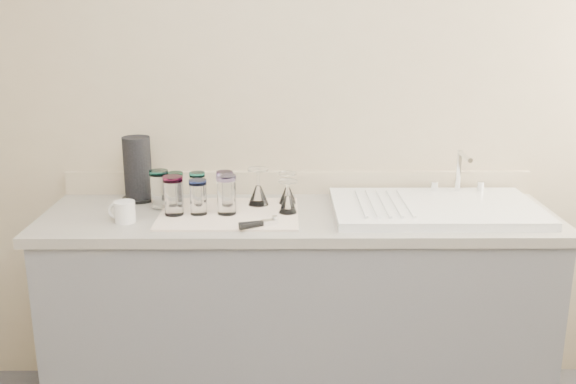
{
  "coord_description": "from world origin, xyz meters",
  "views": [
    {
      "loc": [
        -0.06,
        -1.27,
        1.68
      ],
      "look_at": [
        -0.04,
        1.15,
        1.0
      ],
      "focal_mm": 40.0,
      "sensor_mm": 36.0,
      "label": 1
    }
  ],
  "objects_px": {
    "tumbler_blue": "(198,197)",
    "tumbler_lavender": "(226,194)",
    "goblet_front_right": "(288,202)",
    "sink_unit": "(435,207)",
    "can_opener": "(258,224)",
    "paper_towel_roll": "(138,169)",
    "tumbler_teal": "(175,188)",
    "goblet_back_left": "(258,192)",
    "tumbler_purple": "(225,187)",
    "tumbler_extra": "(159,188)",
    "goblet_back_right": "(288,193)",
    "tumbler_magenta": "(173,195)",
    "tumbler_cyan": "(198,188)",
    "white_mug": "(124,212)"
  },
  "relations": [
    {
      "from": "tumbler_extra",
      "to": "can_opener",
      "type": "distance_m",
      "value": 0.49
    },
    {
      "from": "tumbler_cyan",
      "to": "tumbler_magenta",
      "type": "relative_size",
      "value": 0.85
    },
    {
      "from": "tumbler_blue",
      "to": "goblet_front_right",
      "type": "xyz_separation_m",
      "value": [
        0.35,
        0.02,
        -0.03
      ]
    },
    {
      "from": "tumbler_extra",
      "to": "tumbler_blue",
      "type": "bearing_deg",
      "value": -31.66
    },
    {
      "from": "tumbler_blue",
      "to": "can_opener",
      "type": "xyz_separation_m",
      "value": [
        0.24,
        -0.15,
        -0.06
      ]
    },
    {
      "from": "goblet_front_right",
      "to": "sink_unit",
      "type": "bearing_deg",
      "value": 2.78
    },
    {
      "from": "sink_unit",
      "to": "tumbler_magenta",
      "type": "distance_m",
      "value": 1.05
    },
    {
      "from": "tumbler_cyan",
      "to": "goblet_back_left",
      "type": "xyz_separation_m",
      "value": [
        0.25,
        -0.02,
        -0.01
      ]
    },
    {
      "from": "tumbler_blue",
      "to": "tumbler_lavender",
      "type": "bearing_deg",
      "value": 2.13
    },
    {
      "from": "sink_unit",
      "to": "tumbler_extra",
      "type": "xyz_separation_m",
      "value": [
        -1.12,
        0.06,
        0.07
      ]
    },
    {
      "from": "tumbler_blue",
      "to": "tumbler_extra",
      "type": "bearing_deg",
      "value": 148.34
    },
    {
      "from": "tumbler_cyan",
      "to": "can_opener",
      "type": "distance_m",
      "value": 0.41
    },
    {
      "from": "goblet_back_left",
      "to": "tumbler_teal",
      "type": "bearing_deg",
      "value": 176.68
    },
    {
      "from": "sink_unit",
      "to": "tumbler_lavender",
      "type": "bearing_deg",
      "value": -177.17
    },
    {
      "from": "tumbler_cyan",
      "to": "goblet_front_right",
      "type": "bearing_deg",
      "value": -19.74
    },
    {
      "from": "tumbler_cyan",
      "to": "goblet_back_right",
      "type": "height_order",
      "value": "tumbler_cyan"
    },
    {
      "from": "tumbler_extra",
      "to": "tumbler_teal",
      "type": "bearing_deg",
      "value": 35.99
    },
    {
      "from": "goblet_back_right",
      "to": "white_mug",
      "type": "height_order",
      "value": "goblet_back_right"
    },
    {
      "from": "tumbler_cyan",
      "to": "tumbler_extra",
      "type": "height_order",
      "value": "tumbler_extra"
    },
    {
      "from": "white_mug",
      "to": "goblet_front_right",
      "type": "bearing_deg",
      "value": 8.37
    },
    {
      "from": "sink_unit",
      "to": "tumbler_teal",
      "type": "relative_size",
      "value": 6.16
    },
    {
      "from": "tumbler_purple",
      "to": "goblet_front_right",
      "type": "xyz_separation_m",
      "value": [
        0.26,
        -0.13,
        -0.03
      ]
    },
    {
      "from": "tumbler_blue",
      "to": "tumbler_lavender",
      "type": "distance_m",
      "value": 0.11
    },
    {
      "from": "tumbler_lavender",
      "to": "tumbler_extra",
      "type": "distance_m",
      "value": 0.3
    },
    {
      "from": "goblet_back_right",
      "to": "tumbler_purple",
      "type": "bearing_deg",
      "value": -178.7
    },
    {
      "from": "sink_unit",
      "to": "goblet_back_right",
      "type": "xyz_separation_m",
      "value": [
        -0.6,
        0.1,
        0.03
      ]
    },
    {
      "from": "tumbler_cyan",
      "to": "tumbler_magenta",
      "type": "bearing_deg",
      "value": -114.95
    },
    {
      "from": "goblet_back_left",
      "to": "white_mug",
      "type": "xyz_separation_m",
      "value": [
        -0.51,
        -0.2,
        -0.02
      ]
    },
    {
      "from": "can_opener",
      "to": "paper_towel_roll",
      "type": "distance_m",
      "value": 0.66
    },
    {
      "from": "sink_unit",
      "to": "goblet_back_left",
      "type": "bearing_deg",
      "value": 173.43
    },
    {
      "from": "sink_unit",
      "to": "tumbler_purple",
      "type": "height_order",
      "value": "sink_unit"
    },
    {
      "from": "tumbler_magenta",
      "to": "tumbler_extra",
      "type": "bearing_deg",
      "value": 124.1
    },
    {
      "from": "tumbler_purple",
      "to": "tumbler_magenta",
      "type": "xyz_separation_m",
      "value": [
        -0.19,
        -0.15,
        0.01
      ]
    },
    {
      "from": "tumbler_blue",
      "to": "goblet_front_right",
      "type": "height_order",
      "value": "tumbler_blue"
    },
    {
      "from": "tumbler_teal",
      "to": "tumbler_extra",
      "type": "relative_size",
      "value": 0.87
    },
    {
      "from": "paper_towel_roll",
      "to": "tumbler_extra",
      "type": "bearing_deg",
      "value": -47.46
    },
    {
      "from": "tumbler_purple",
      "to": "tumbler_extra",
      "type": "xyz_separation_m",
      "value": [
        -0.27,
        -0.04,
        0.01
      ]
    },
    {
      "from": "goblet_back_left",
      "to": "goblet_front_right",
      "type": "xyz_separation_m",
      "value": [
        0.12,
        -0.11,
        -0.01
      ]
    },
    {
      "from": "sink_unit",
      "to": "tumbler_purple",
      "type": "distance_m",
      "value": 0.87
    },
    {
      "from": "goblet_back_right",
      "to": "goblet_front_right",
      "type": "bearing_deg",
      "value": -89.8
    },
    {
      "from": "tumbler_teal",
      "to": "tumbler_lavender",
      "type": "height_order",
      "value": "tumbler_lavender"
    },
    {
      "from": "tumbler_extra",
      "to": "goblet_back_right",
      "type": "relative_size",
      "value": 1.16
    },
    {
      "from": "tumbler_extra",
      "to": "paper_towel_roll",
      "type": "distance_m",
      "value": 0.17
    },
    {
      "from": "tumbler_magenta",
      "to": "goblet_back_left",
      "type": "height_order",
      "value": "tumbler_magenta"
    },
    {
      "from": "white_mug",
      "to": "can_opener",
      "type": "bearing_deg",
      "value": -8.32
    },
    {
      "from": "tumbler_magenta",
      "to": "white_mug",
      "type": "xyz_separation_m",
      "value": [
        -0.18,
        -0.07,
        -0.05
      ]
    },
    {
      "from": "tumbler_teal",
      "to": "tumbler_cyan",
      "type": "distance_m",
      "value": 0.09
    },
    {
      "from": "tumbler_magenta",
      "to": "tumbler_lavender",
      "type": "distance_m",
      "value": 0.21
    },
    {
      "from": "tumbler_cyan",
      "to": "tumbler_lavender",
      "type": "distance_m",
      "value": 0.2
    },
    {
      "from": "paper_towel_roll",
      "to": "can_opener",
      "type": "bearing_deg",
      "value": -35.85
    }
  ]
}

